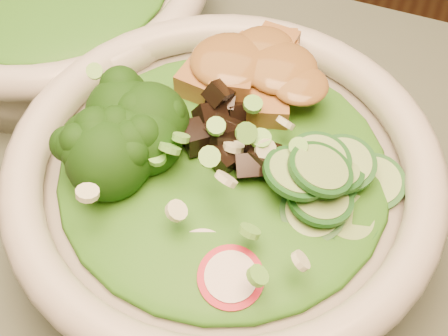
% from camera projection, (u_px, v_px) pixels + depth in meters
% --- Properties ---
extents(salad_bowl, '(0.31, 0.31, 0.08)m').
position_uv_depth(salad_bowl, '(224.00, 186.00, 0.45)').
color(salad_bowl, beige).
rests_on(salad_bowl, dining_table).
extents(lettuce_bed, '(0.23, 0.23, 0.03)m').
position_uv_depth(lettuce_bed, '(224.00, 167.00, 0.43)').
color(lettuce_bed, '#216916').
rests_on(lettuce_bed, salad_bowl).
extents(broccoli_florets, '(0.11, 0.10, 0.05)m').
position_uv_depth(broccoli_florets, '(122.00, 133.00, 0.43)').
color(broccoli_florets, black).
rests_on(broccoli_florets, salad_bowl).
extents(radish_slices, '(0.13, 0.08, 0.02)m').
position_uv_depth(radish_slices, '(199.00, 258.00, 0.38)').
color(radish_slices, '#AC0D22').
rests_on(radish_slices, salad_bowl).
extents(cucumber_slices, '(0.10, 0.10, 0.04)m').
position_uv_depth(cucumber_slices, '(333.00, 178.00, 0.41)').
color(cucumber_slices, '#9CCB71').
rests_on(cucumber_slices, salad_bowl).
extents(mushroom_heap, '(0.10, 0.10, 0.05)m').
position_uv_depth(mushroom_heap, '(229.00, 137.00, 0.43)').
color(mushroom_heap, black).
rests_on(mushroom_heap, salad_bowl).
extents(tofu_cubes, '(0.12, 0.10, 0.04)m').
position_uv_depth(tofu_cubes, '(250.00, 81.00, 0.46)').
color(tofu_cubes, brown).
rests_on(tofu_cubes, salad_bowl).
extents(peanut_sauce, '(0.08, 0.06, 0.02)m').
position_uv_depth(peanut_sauce, '(251.00, 66.00, 0.45)').
color(peanut_sauce, brown).
rests_on(peanut_sauce, tofu_cubes).
extents(scallion_garnish, '(0.22, 0.22, 0.03)m').
position_uv_depth(scallion_garnish, '(224.00, 142.00, 0.41)').
color(scallion_garnish, '#66BD43').
rests_on(scallion_garnish, salad_bowl).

